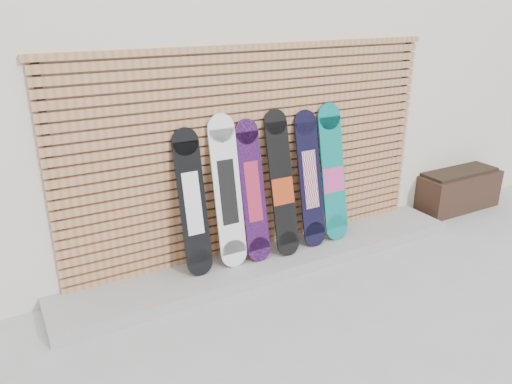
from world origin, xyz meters
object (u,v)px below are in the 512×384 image
snowboard_2 (253,192)px  snowboard_5 (333,174)px  planter_box (456,189)px  snowboard_3 (282,185)px  snowboard_4 (310,179)px  snowboard_1 (228,192)px  snowboard_0 (193,203)px

snowboard_2 → snowboard_5: snowboard_5 is taller
planter_box → snowboard_2: size_ratio=0.83×
snowboard_3 → snowboard_5: bearing=2.0°
snowboard_5 → snowboard_4: bearing=-179.6°
snowboard_1 → snowboard_2: 0.29m
snowboard_0 → snowboard_5: size_ratio=0.95×
snowboard_1 → snowboard_3: (0.62, -0.04, -0.02)m
planter_box → snowboard_5: bearing=-178.6°
snowboard_0 → snowboard_5: snowboard_5 is taller
snowboard_0 → snowboard_1: bearing=-0.4°
snowboard_2 → snowboard_4: bearing=-0.2°
snowboard_1 → snowboard_5: size_ratio=1.01×
snowboard_0 → snowboard_3: snowboard_3 is taller
snowboard_2 → snowboard_5: bearing=0.0°
planter_box → snowboard_1: bearing=-179.3°
snowboard_2 → snowboard_4: snowboard_4 is taller
planter_box → snowboard_2: 3.26m
planter_box → snowboard_1: (-3.49, -0.04, 0.62)m
snowboard_5 → snowboard_3: bearing=-178.0°
snowboard_0 → snowboard_5: (1.68, -0.02, 0.03)m
snowboard_0 → snowboard_4: 1.37m
planter_box → snowboard_0: 3.91m
planter_box → snowboard_2: snowboard_2 is taller
planter_box → snowboard_1: 3.54m
snowboard_2 → snowboard_3: size_ratio=0.96×
snowboard_0 → snowboard_2: bearing=-1.4°
snowboard_3 → snowboard_0: bearing=177.7°
snowboard_0 → snowboard_1: snowboard_1 is taller
snowboard_1 → snowboard_3: snowboard_1 is taller
snowboard_3 → snowboard_4: (0.38, 0.02, -0.01)m
snowboard_5 → snowboard_0: bearing=179.5°
planter_box → snowboard_4: (-2.50, -0.05, 0.59)m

